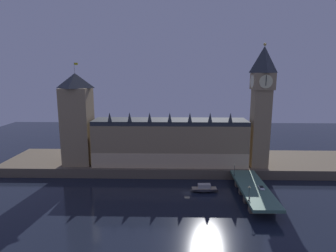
% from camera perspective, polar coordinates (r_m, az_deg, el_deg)
% --- Properties ---
extents(ground_plane, '(400.00, 400.00, 0.00)m').
position_cam_1_polar(ground_plane, '(143.25, 3.94, -13.38)').
color(ground_plane, black).
extents(embankment, '(220.00, 42.00, 5.39)m').
position_cam_1_polar(embankment, '(178.67, 3.42, -7.48)').
color(embankment, brown).
rests_on(embankment, ground_plane).
extents(parliament_hall, '(88.82, 18.96, 31.73)m').
position_cam_1_polar(parliament_hall, '(165.34, 0.40, -3.23)').
color(parliament_hall, '#9E845B').
rests_on(parliament_hall, embankment).
extents(clock_tower, '(11.62, 11.73, 68.95)m').
position_cam_1_polar(clock_tower, '(164.88, 18.43, 4.38)').
color(clock_tower, '#9E845B').
rests_on(clock_tower, embankment).
extents(victoria_tower, '(16.00, 16.00, 59.02)m').
position_cam_1_polar(victoria_tower, '(171.84, -17.93, 1.36)').
color(victoria_tower, '#9E845B').
rests_on(victoria_tower, embankment).
extents(bridge, '(12.94, 46.00, 5.59)m').
position_cam_1_polar(bridge, '(142.01, 16.95, -12.43)').
color(bridge, '#4C7560').
rests_on(bridge, ground_plane).
extents(car_southbound_lead, '(2.02, 4.06, 1.30)m').
position_cam_1_polar(car_southbound_lead, '(139.69, 18.43, -11.82)').
color(car_southbound_lead, white).
rests_on(car_southbound_lead, bridge).
extents(pedestrian_near_rail, '(0.38, 0.38, 1.85)m').
position_cam_1_polar(pedestrian_near_rail, '(126.57, 16.25, -13.93)').
color(pedestrian_near_rail, black).
rests_on(pedestrian_near_rail, bridge).
extents(street_lamp_near, '(1.34, 0.60, 6.53)m').
position_cam_1_polar(street_lamp_near, '(125.11, 16.16, -12.67)').
color(street_lamp_near, '#2D3333').
rests_on(street_lamp_near, bridge).
extents(street_lamp_far, '(1.34, 0.60, 6.40)m').
position_cam_1_polar(street_lamp_far, '(151.85, 13.36, -8.35)').
color(street_lamp_far, '#2D3333').
rests_on(street_lamp_far, bridge).
extents(boat_upstream, '(14.00, 5.00, 4.16)m').
position_cam_1_polar(boat_upstream, '(144.48, 7.36, -12.58)').
color(boat_upstream, '#28282D').
rests_on(boat_upstream, ground_plane).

